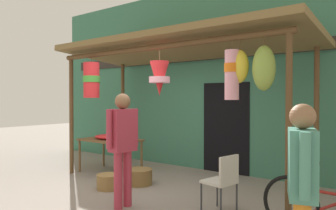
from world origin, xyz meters
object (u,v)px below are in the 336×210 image
object	(u,v)px
wicker_basket_by_table	(109,182)
vendor_in_orange	(123,140)
flower_heap_on_table	(108,137)
customer_foreground	(302,181)
folding_chair	(223,178)
display_table	(110,142)
wicker_basket_spare	(139,177)

from	to	relation	value
wicker_basket_by_table	vendor_in_orange	distance (m)	1.40
flower_heap_on_table	wicker_basket_by_table	bearing A→B (deg)	-42.31
vendor_in_orange	customer_foreground	xyz separation A→B (m)	(2.73, -0.60, -0.08)
folding_chair	vendor_in_orange	world-z (taller)	vendor_in_orange
display_table	wicker_basket_by_table	size ratio (longest dim) A/B	3.04
flower_heap_on_table	customer_foreground	size ratio (longest dim) A/B	0.43
wicker_basket_by_table	vendor_in_orange	size ratio (longest dim) A/B	0.25
vendor_in_orange	wicker_basket_by_table	bearing A→B (deg)	148.31
vendor_in_orange	flower_heap_on_table	bearing A→B (deg)	142.44
flower_heap_on_table	wicker_basket_by_table	size ratio (longest dim) A/B	1.56
display_table	folding_chair	size ratio (longest dim) A/B	1.58
flower_heap_on_table	wicker_basket_spare	xyz separation A→B (m)	(1.21, -0.34, -0.65)
wicker_basket_by_table	wicker_basket_spare	xyz separation A→B (m)	(0.22, 0.56, 0.01)
display_table	vendor_in_orange	bearing A→B (deg)	-38.64
wicker_basket_by_table	customer_foreground	world-z (taller)	customer_foreground
vendor_in_orange	display_table	bearing A→B (deg)	141.36
display_table	flower_heap_on_table	xyz separation A→B (m)	(-0.01, -0.05, 0.13)
folding_chair	wicker_basket_spare	distance (m)	2.11
flower_heap_on_table	folding_chair	size ratio (longest dim) A/B	0.81
display_table	vendor_in_orange	size ratio (longest dim) A/B	0.77
vendor_in_orange	customer_foreground	bearing A→B (deg)	-12.35
folding_chair	customer_foreground	size ratio (longest dim) A/B	0.53
display_table	folding_chair	distance (m)	3.34
wicker_basket_by_table	wicker_basket_spare	world-z (taller)	wicker_basket_spare
display_table	flower_heap_on_table	bearing A→B (deg)	-102.18
vendor_in_orange	customer_foreground	distance (m)	2.79
display_table	customer_foreground	world-z (taller)	customer_foreground
flower_heap_on_table	display_table	bearing A→B (deg)	77.82
flower_heap_on_table	wicker_basket_by_table	distance (m)	1.49
flower_heap_on_table	wicker_basket_spare	distance (m)	1.41
wicker_basket_spare	display_table	bearing A→B (deg)	162.22
flower_heap_on_table	wicker_basket_by_table	world-z (taller)	flower_heap_on_table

